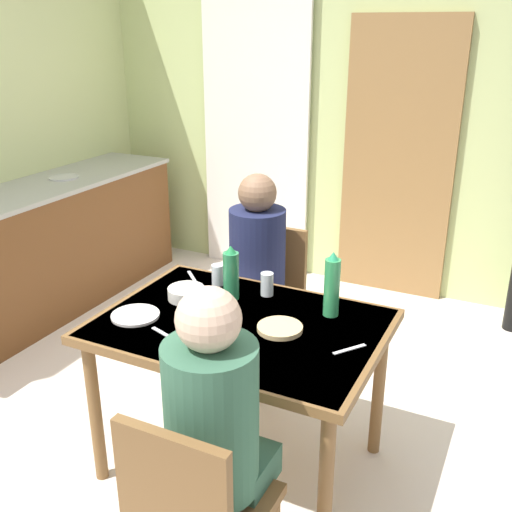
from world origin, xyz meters
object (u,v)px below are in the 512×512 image
object	(u,v)px
kitchen_counter	(33,253)
water_bottle_green_near	(332,286)
person_far_diner	(256,255)
serving_bowl_center	(186,293)
chair_far_diner	(267,294)
chair_near_diner	(194,512)
person_near_diner	(214,413)
water_bottle_green_far	(231,274)
dining_table	(241,339)

from	to	relation	value
kitchen_counter	water_bottle_green_near	bearing A→B (deg)	-12.75
person_far_diner	serving_bowl_center	distance (m)	0.56
chair_far_diner	person_far_diner	distance (m)	0.31
chair_near_diner	water_bottle_green_near	size ratio (longest dim) A/B	2.96
kitchen_counter	person_near_diner	distance (m)	2.69
chair_near_diner	serving_bowl_center	distance (m)	1.08
person_near_diner	serving_bowl_center	world-z (taller)	person_near_diner
kitchen_counter	serving_bowl_center	xyz separation A→B (m)	(1.69, -0.67, 0.32)
kitchen_counter	water_bottle_green_far	size ratio (longest dim) A/B	9.73
serving_bowl_center	chair_near_diner	bearing A→B (deg)	-56.76
person_near_diner	serving_bowl_center	distance (m)	0.94
chair_near_diner	person_far_diner	xyz separation A→B (m)	(-0.49, 1.43, 0.28)
person_far_diner	water_bottle_green_near	size ratio (longest dim) A/B	2.62
kitchen_counter	dining_table	xyz separation A→B (m)	(2.02, -0.77, 0.21)
water_bottle_green_near	person_far_diner	bearing A→B (deg)	143.90
dining_table	water_bottle_green_far	world-z (taller)	water_bottle_green_far
water_bottle_green_near	dining_table	bearing A→B (deg)	-143.65
chair_near_diner	water_bottle_green_far	world-z (taller)	water_bottle_green_far
kitchen_counter	person_far_diner	distance (m)	1.81
person_near_diner	water_bottle_green_near	distance (m)	0.89
chair_near_diner	chair_far_diner	bearing A→B (deg)	107.23
chair_far_diner	person_near_diner	world-z (taller)	person_near_diner
serving_bowl_center	dining_table	bearing A→B (deg)	-15.75
kitchen_counter	person_near_diner	xyz separation A→B (m)	(2.27, -1.41, 0.33)
water_bottle_green_far	serving_bowl_center	xyz separation A→B (m)	(-0.18, -0.10, -0.09)
chair_near_diner	kitchen_counter	bearing A→B (deg)	145.64
dining_table	person_near_diner	xyz separation A→B (m)	(0.24, -0.65, 0.12)
person_far_diner	serving_bowl_center	size ratio (longest dim) A/B	4.53
water_bottle_green_near	serving_bowl_center	size ratio (longest dim) A/B	1.73
kitchen_counter	serving_bowl_center	bearing A→B (deg)	-21.69
chair_far_diner	serving_bowl_center	xyz separation A→B (m)	(-0.09, -0.69, 0.27)
water_bottle_green_near	water_bottle_green_far	bearing A→B (deg)	-174.93
person_far_diner	chair_near_diner	bearing A→B (deg)	108.76
kitchen_counter	serving_bowl_center	world-z (taller)	kitchen_counter
person_near_diner	water_bottle_green_near	world-z (taller)	person_near_diner
person_near_diner	chair_far_diner	bearing A→B (deg)	108.76
chair_far_diner	person_far_diner	xyz separation A→B (m)	(-0.00, -0.14, 0.28)
kitchen_counter	dining_table	world-z (taller)	kitchen_counter
person_far_diner	water_bottle_green_far	world-z (taller)	person_far_diner
serving_bowl_center	water_bottle_green_far	bearing A→B (deg)	28.82
chair_far_diner	water_bottle_green_far	bearing A→B (deg)	99.09
kitchen_counter	water_bottle_green_near	size ratio (longest dim) A/B	8.57
person_far_diner	water_bottle_green_near	world-z (taller)	person_far_diner
person_near_diner	chair_near_diner	bearing A→B (deg)	-90.00
chair_near_diner	dining_table	bearing A→B (deg)	107.22
dining_table	person_far_diner	distance (m)	0.70
dining_table	water_bottle_green_far	distance (m)	0.32
kitchen_counter	person_near_diner	world-z (taller)	person_near_diner
dining_table	person_near_diner	world-z (taller)	person_near_diner
kitchen_counter	water_bottle_green_near	world-z (taller)	water_bottle_green_near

